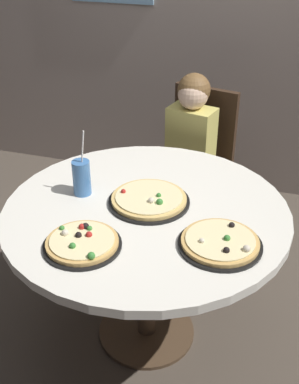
{
  "coord_description": "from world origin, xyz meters",
  "views": [
    {
      "loc": [
        0.54,
        -1.66,
        1.87
      ],
      "look_at": [
        0.0,
        0.05,
        0.8
      ],
      "focal_mm": 45.25,
      "sensor_mm": 36.0,
      "label": 1
    }
  ],
  "objects_px": {
    "pizza_cheese": "(82,243)",
    "soda_cup": "(82,177)",
    "diner_child": "(184,177)",
    "pizza_pepperoni": "(220,243)",
    "chair_wooden": "(197,158)",
    "dining_table": "(146,226)",
    "pizza_veggie": "(149,200)"
  },
  "relations": [
    {
      "from": "soda_cup",
      "to": "diner_child",
      "type": "bearing_deg",
      "value": 68.78
    },
    {
      "from": "pizza_veggie",
      "to": "chair_wooden",
      "type": "bearing_deg",
      "value": 88.85
    },
    {
      "from": "diner_child",
      "to": "pizza_cheese",
      "type": "height_order",
      "value": "diner_child"
    },
    {
      "from": "pizza_pepperoni",
      "to": "soda_cup",
      "type": "bearing_deg",
      "value": 162.81
    },
    {
      "from": "dining_table",
      "to": "diner_child",
      "type": "xyz_separation_m",
      "value": [
        -0.02,
        0.78,
        -0.17
      ]
    },
    {
      "from": "chair_wooden",
      "to": "pizza_veggie",
      "type": "height_order",
      "value": "chair_wooden"
    },
    {
      "from": "diner_child",
      "to": "pizza_cheese",
      "type": "xyz_separation_m",
      "value": [
        -0.13,
        -1.12,
        0.28
      ]
    },
    {
      "from": "pizza_pepperoni",
      "to": "diner_child",
      "type": "bearing_deg",
      "value": 111.06
    },
    {
      "from": "pizza_veggie",
      "to": "pizza_pepperoni",
      "type": "xyz_separation_m",
      "value": [
        0.35,
        -0.22,
        0.0
      ]
    },
    {
      "from": "pizza_cheese",
      "to": "soda_cup",
      "type": "xyz_separation_m",
      "value": [
        -0.16,
        0.36,
        0.06
      ]
    },
    {
      "from": "chair_wooden",
      "to": "pizza_pepperoni",
      "type": "bearing_deg",
      "value": -73.69
    },
    {
      "from": "diner_child",
      "to": "pizza_pepperoni",
      "type": "height_order",
      "value": "diner_child"
    },
    {
      "from": "chair_wooden",
      "to": "diner_child",
      "type": "distance_m",
      "value": 0.19
    },
    {
      "from": "chair_wooden",
      "to": "pizza_cheese",
      "type": "height_order",
      "value": "chair_wooden"
    },
    {
      "from": "chair_wooden",
      "to": "pizza_veggie",
      "type": "distance_m",
      "value": 0.95
    },
    {
      "from": "diner_child",
      "to": "pizza_veggie",
      "type": "distance_m",
      "value": 0.79
    },
    {
      "from": "chair_wooden",
      "to": "pizza_pepperoni",
      "type": "height_order",
      "value": "chair_wooden"
    },
    {
      "from": "dining_table",
      "to": "pizza_veggie",
      "type": "height_order",
      "value": "pizza_veggie"
    },
    {
      "from": "pizza_veggie",
      "to": "dining_table",
      "type": "bearing_deg",
      "value": -91.89
    },
    {
      "from": "diner_child",
      "to": "pizza_cheese",
      "type": "relative_size",
      "value": 3.59
    },
    {
      "from": "dining_table",
      "to": "pizza_veggie",
      "type": "relative_size",
      "value": 3.46
    },
    {
      "from": "pizza_cheese",
      "to": "pizza_pepperoni",
      "type": "relative_size",
      "value": 0.93
    },
    {
      "from": "diner_child",
      "to": "pizza_veggie",
      "type": "relative_size",
      "value": 3.03
    },
    {
      "from": "pizza_veggie",
      "to": "soda_cup",
      "type": "height_order",
      "value": "soda_cup"
    },
    {
      "from": "diner_child",
      "to": "pizza_pepperoni",
      "type": "bearing_deg",
      "value": -68.94
    },
    {
      "from": "diner_child",
      "to": "soda_cup",
      "type": "relative_size",
      "value": 3.52
    },
    {
      "from": "chair_wooden",
      "to": "pizza_cheese",
      "type": "bearing_deg",
      "value": -97.38
    },
    {
      "from": "pizza_veggie",
      "to": "pizza_pepperoni",
      "type": "distance_m",
      "value": 0.41
    },
    {
      "from": "chair_wooden",
      "to": "soda_cup",
      "type": "distance_m",
      "value": 1.03
    },
    {
      "from": "pizza_veggie",
      "to": "pizza_cheese",
      "type": "relative_size",
      "value": 1.18
    },
    {
      "from": "dining_table",
      "to": "pizza_veggie",
      "type": "xyz_separation_m",
      "value": [
        0.0,
        0.04,
        0.11
      ]
    },
    {
      "from": "diner_child",
      "to": "pizza_cheese",
      "type": "distance_m",
      "value": 1.16
    }
  ]
}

